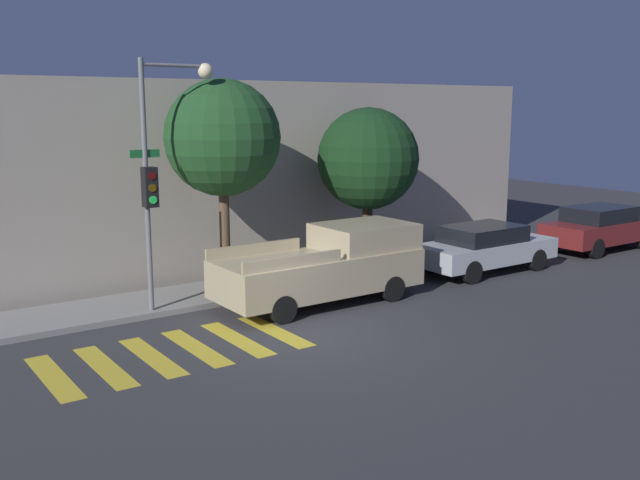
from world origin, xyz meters
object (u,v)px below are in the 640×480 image
traffic_light_pole (161,158)px  sedan_near_corner (484,247)px  sedan_middle (600,227)px  pickup_truck (328,265)px  tree_near_corner (222,139)px  tree_midblock (368,159)px

traffic_light_pole → sedan_near_corner: 9.96m
sedan_near_corner → sedan_middle: bearing=0.0°
traffic_light_pole → pickup_truck: 4.82m
sedan_middle → pickup_truck: bearing=-180.0°
traffic_light_pole → sedan_middle: traffic_light_pole is taller
sedan_near_corner → tree_near_corner: tree_near_corner is taller
tree_near_corner → tree_midblock: bearing=0.0°
pickup_truck → sedan_near_corner: pickup_truck is taller
pickup_truck → sedan_near_corner: size_ratio=1.17×
sedan_near_corner → tree_near_corner: 8.44m
sedan_middle → tree_near_corner: tree_near_corner is taller
traffic_light_pole → tree_midblock: 6.59m
sedan_near_corner → tree_midblock: bearing=146.1°
tree_near_corner → tree_midblock: tree_near_corner is taller
traffic_light_pole → pickup_truck: (3.76, -1.27, -2.74)m
sedan_middle → tree_midblock: 9.17m
sedan_middle → tree_near_corner: (-13.25, 1.93, 3.26)m
traffic_light_pole → sedan_middle: 15.48m
pickup_truck → tree_near_corner: size_ratio=0.95×
sedan_middle → tree_near_corner: 13.78m
sedan_middle → tree_near_corner: size_ratio=0.80×
traffic_light_pole → tree_near_corner: bearing=19.1°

